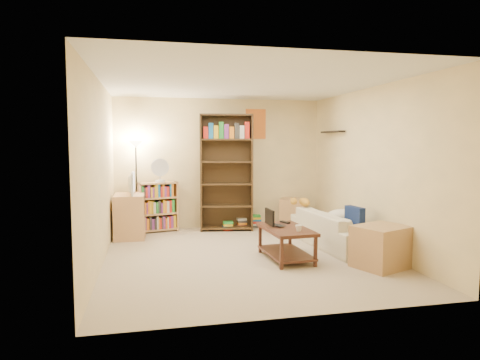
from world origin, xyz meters
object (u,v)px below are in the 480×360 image
at_px(tabby_cat, 302,202).
at_px(short_bookshelf, 158,207).
at_px(sofa, 335,229).
at_px(mug, 299,228).
at_px(tall_bookshelf, 227,170).
at_px(side_table, 293,213).
at_px(coffee_table, 286,238).
at_px(television, 129,183).
at_px(floor_lamp, 136,159).
at_px(desk_fan, 160,170).
at_px(end_cabinet, 381,247).
at_px(tv_stand, 130,216).
at_px(laptop, 279,225).

relative_size(tabby_cat, short_bookshelf, 0.47).
distance_m(sofa, mug, 1.29).
distance_m(mug, tall_bookshelf, 2.60).
relative_size(mug, side_table, 0.20).
bearing_deg(mug, coffee_table, 106.97).
distance_m(television, floor_lamp, 0.60).
distance_m(desk_fan, end_cabinet, 4.15).
bearing_deg(mug, tall_bookshelf, 102.50).
relative_size(short_bookshelf, end_cabinet, 1.38).
height_order(short_bookshelf, end_cabinet, short_bookshelf).
xyz_separation_m(coffee_table, end_cabinet, (1.11, -0.64, -0.02)).
bearing_deg(tv_stand, mug, -42.67).
height_order(coffee_table, tv_stand, tv_stand).
height_order(tabby_cat, side_table, tabby_cat).
bearing_deg(laptop, floor_lamp, 18.74).
relative_size(tall_bookshelf, floor_lamp, 1.29).
xyz_separation_m(tabby_cat, floor_lamp, (-2.83, 1.05, 0.72)).
height_order(television, desk_fan, desk_fan).
xyz_separation_m(tabby_cat, television, (-2.95, 0.62, 0.33)).
bearing_deg(tall_bookshelf, television, -162.08).
bearing_deg(coffee_table, desk_fan, 123.03).
height_order(coffee_table, tall_bookshelf, tall_bookshelf).
relative_size(television, tall_bookshelf, 0.31).
bearing_deg(sofa, coffee_table, 115.12).
relative_size(tabby_cat, floor_lamp, 0.26).
distance_m(television, desk_fan, 0.70).
relative_size(sofa, television, 2.91).
bearing_deg(side_table, laptop, -113.93).
relative_size(coffee_table, tall_bookshelf, 0.48).
bearing_deg(mug, laptop, 108.89).
xyz_separation_m(laptop, floor_lamp, (-2.05, 2.20, 0.88)).
distance_m(side_table, end_cabinet, 2.91).
bearing_deg(laptop, coffee_table, 178.13).
bearing_deg(laptop, end_cabinet, -148.15).
relative_size(tabby_cat, television, 0.65).
xyz_separation_m(coffee_table, television, (-2.23, 1.90, 0.65)).
xyz_separation_m(laptop, television, (-2.17, 1.76, 0.49)).
xyz_separation_m(coffee_table, short_bookshelf, (-1.74, 2.34, 0.16)).
bearing_deg(tv_stand, tall_bookshelf, 9.55).
bearing_deg(desk_fan, mug, -55.47).
bearing_deg(sofa, short_bookshelf, 52.84).
bearing_deg(laptop, tall_bookshelf, -13.18).
distance_m(sofa, tv_stand, 3.51).
distance_m(mug, desk_fan, 3.19).
height_order(laptop, television, television).
bearing_deg(tall_bookshelf, end_cabinet, -51.85).
xyz_separation_m(tv_stand, desk_fan, (0.54, 0.39, 0.78)).
bearing_deg(sofa, floor_lamp, 56.06).
bearing_deg(tv_stand, laptop, -38.42).
height_order(tall_bookshelf, end_cabinet, tall_bookshelf).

